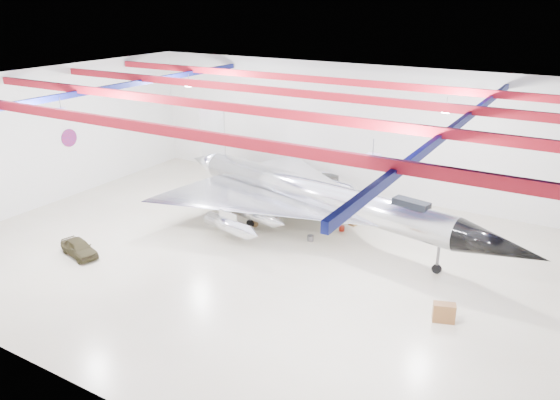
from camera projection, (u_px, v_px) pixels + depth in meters
The scene contains 16 objects.
floor at pixel (256, 254), 36.38m from camera, with size 40.00×40.00×0.00m, color #BBB195.
wall_back at pixel (351, 129), 46.54m from camera, with size 40.00×40.00×0.00m, color silver.
wall_left at pixel (47, 137), 43.98m from camera, with size 30.00×30.00×0.00m, color silver.
ceiling at pixel (254, 88), 32.52m from camera, with size 40.00×40.00×0.00m, color #0A0F38.
ceiling_structure at pixel (254, 100), 32.75m from camera, with size 39.50×29.50×1.08m.
wall_roundel at pixel (69, 138), 45.74m from camera, with size 1.50×1.50×0.10m, color #B21414.
jet_aircraft at pixel (317, 198), 38.97m from camera, with size 29.33×19.82×8.06m.
jeep at pixel (79, 248), 36.02m from camera, with size 1.35×3.35×1.14m, color #39331C.
desk at pixel (444, 313), 28.73m from camera, with size 1.15×0.58×1.06m, color brown.
crate_ply at pixel (220, 218), 41.81m from camera, with size 0.59×0.47×0.41m, color olive.
engine_drum at pixel (310, 238), 38.35m from camera, with size 0.45×0.45×0.41m, color #59595B.
parts_bin at pixel (353, 223), 40.94m from camera, with size 0.52×0.42×0.37m, color olive.
crate_small at pixel (232, 193), 47.27m from camera, with size 0.38×0.30×0.26m, color #59595B.
tool_chest at pixel (342, 228), 40.00m from camera, with size 0.41×0.41×0.37m, color maroon.
oil_barrel at pixel (254, 223), 40.84m from camera, with size 0.58×0.46×0.41m, color olive.
spares_box at pixel (351, 219), 41.81m from camera, with size 0.35×0.35×0.31m, color #59595B.
Camera 1 is at (18.05, -27.42, 16.18)m, focal length 35.00 mm.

